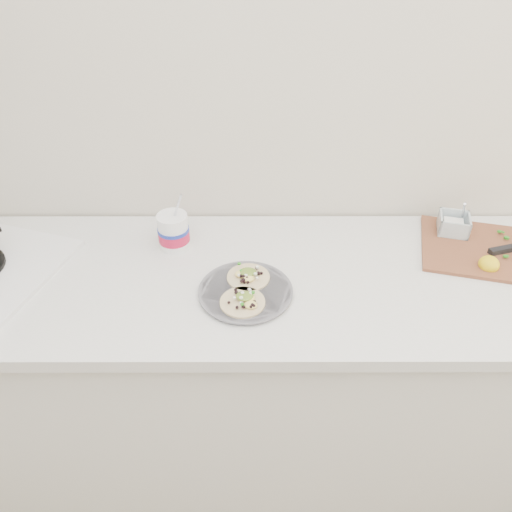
{
  "coord_description": "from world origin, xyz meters",
  "views": [
    {
      "loc": [
        -0.02,
        0.26,
        1.85
      ],
      "look_at": [
        -0.02,
        1.43,
        0.96
      ],
      "focal_mm": 35.0,
      "sensor_mm": 36.0,
      "label": 1
    }
  ],
  "objects": [
    {
      "name": "counter",
      "position": [
        0.0,
        1.43,
        0.45
      ],
      "size": [
        2.44,
        0.66,
        0.9
      ],
      "color": "silver",
      "rests_on": "ground"
    },
    {
      "name": "taco_plate",
      "position": [
        -0.05,
        1.33,
        0.92
      ],
      "size": [
        0.27,
        0.27,
        0.04
      ],
      "rotation": [
        0.0,
        0.0,
        -0.4
      ],
      "color": "#5D5C64",
      "rests_on": "counter"
    },
    {
      "name": "cutboard",
      "position": [
        0.73,
        1.54,
        0.92
      ],
      "size": [
        0.5,
        0.4,
        0.07
      ],
      "rotation": [
        0.0,
        0.0,
        -0.25
      ],
      "color": "brown",
      "rests_on": "counter"
    },
    {
      "name": "tub",
      "position": [
        -0.28,
        1.56,
        0.97
      ],
      "size": [
        0.1,
        0.1,
        0.22
      ],
      "rotation": [
        0.0,
        0.0,
        -0.42
      ],
      "color": "white",
      "rests_on": "counter"
    }
  ]
}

